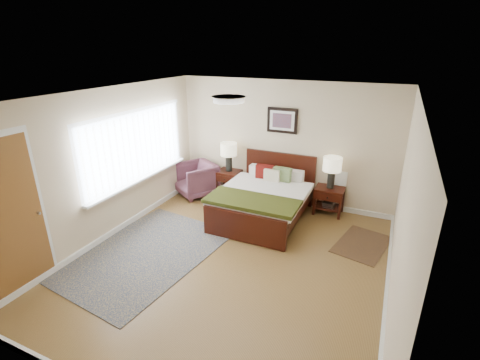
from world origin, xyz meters
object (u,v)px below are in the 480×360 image
Objects in this scene: lamp_right at (332,167)px; nightstand_right at (329,198)px; lamp_left at (229,152)px; armchair at (196,179)px; nightstand_left at (229,176)px; rug_persian at (145,253)px; bed at (264,195)px.

nightstand_right is at bearing -90.00° from lamp_right.
lamp_left is 0.77× the size of armchair.
nightstand_right is (2.17, 0.01, -0.11)m from nightstand_left.
nightstand_left is at bearing 91.78° from rug_persian.
armchair is (-0.67, -0.25, -0.09)m from nightstand_left.
armchair is at bearing -158.16° from lamp_left.
rug_persian is (-1.31, -1.92, -0.48)m from bed.
bed reaches higher than nightstand_right.
bed is 3.17× the size of lamp_left.
bed is 1.39m from lamp_right.
lamp_left is at bearing 90.00° from nightstand_left.
armchair is at bearing 107.40° from rug_persian.
nightstand_left is 0.94× the size of lamp_left.
nightstand_right is 0.89× the size of lamp_right.
nightstand_right is 0.68× the size of armchair.
lamp_left is 0.97m from armchair.
lamp_right is (2.17, 0.02, 0.52)m from nightstand_left.
nightstand_right is 2.27m from lamp_left.
nightstand_left reaches higher than nightstand_right.
nightstand_left is 2.23m from lamp_right.
nightstand_left is at bearing -179.46° from lamp_right.
armchair is at bearing -174.57° from lamp_right.
lamp_left is at bearing 179.63° from nightstand_right.
lamp_left is at bearing 180.00° from lamp_right.
nightstand_right is at bearing -0.37° from lamp_left.
nightstand_right is at bearing 33.11° from bed.
armchair is (-0.67, -0.27, -0.64)m from lamp_left.
nightstand_right is 0.63m from lamp_right.
lamp_right reaches higher than rug_persian.
nightstand_left is 0.55m from lamp_left.
rug_persian is at bearing -94.84° from lamp_left.
bed reaches higher than nightstand_left.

